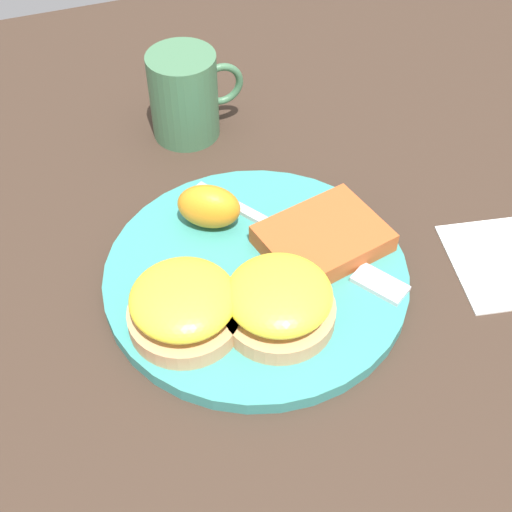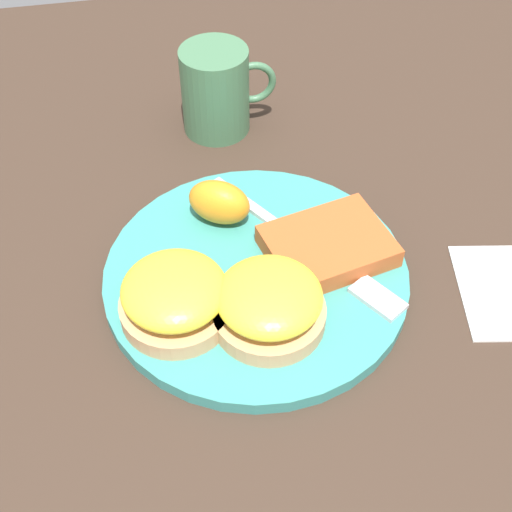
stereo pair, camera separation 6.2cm
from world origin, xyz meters
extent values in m
plane|color=#38281E|center=(0.00, 0.00, 0.00)|extent=(1.10, 1.10, 0.00)
cylinder|color=teal|center=(0.00, 0.00, 0.01)|extent=(0.27, 0.27, 0.01)
cylinder|color=tan|center=(-0.08, -0.04, 0.02)|extent=(0.10, 0.10, 0.02)
ellipsoid|color=yellow|center=(-0.08, -0.04, 0.05)|extent=(0.09, 0.09, 0.03)
cylinder|color=tan|center=(0.00, -0.06, 0.02)|extent=(0.10, 0.10, 0.02)
ellipsoid|color=yellow|center=(0.00, -0.06, 0.05)|extent=(0.09, 0.09, 0.03)
cube|color=#B45124|center=(0.07, 0.01, 0.02)|extent=(0.12, 0.11, 0.02)
ellipsoid|color=orange|center=(-0.02, 0.07, 0.04)|extent=(0.07, 0.06, 0.04)
cube|color=silver|center=(0.02, 0.07, 0.02)|extent=(0.08, 0.11, 0.00)
cube|color=silver|center=(0.10, -0.05, 0.02)|extent=(0.05, 0.05, 0.00)
cylinder|color=#42704C|center=(0.00, 0.23, 0.05)|extent=(0.07, 0.07, 0.10)
torus|color=#42704C|center=(0.04, 0.23, 0.05)|extent=(0.05, 0.01, 0.05)
camera|label=1|loc=(-0.14, -0.40, 0.50)|focal=50.00mm
camera|label=2|loc=(-0.08, -0.41, 0.50)|focal=50.00mm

